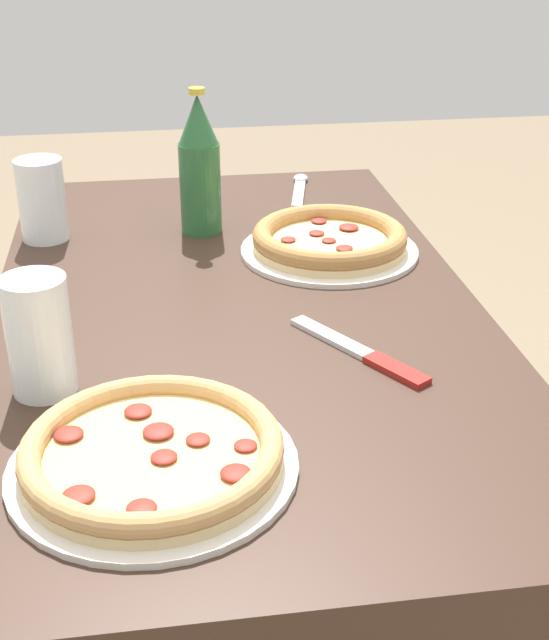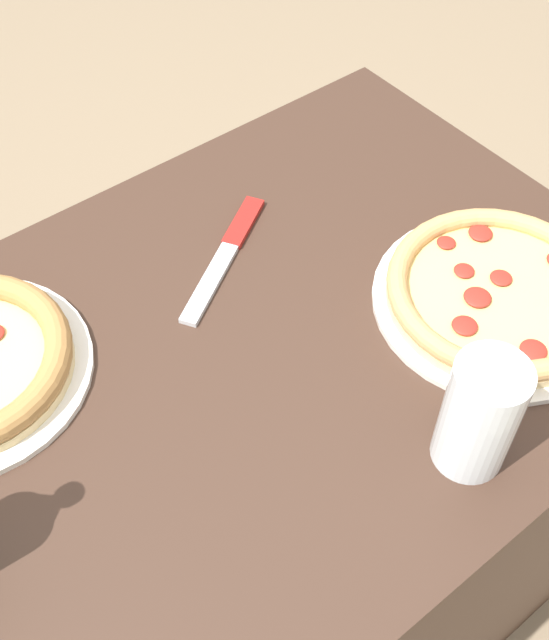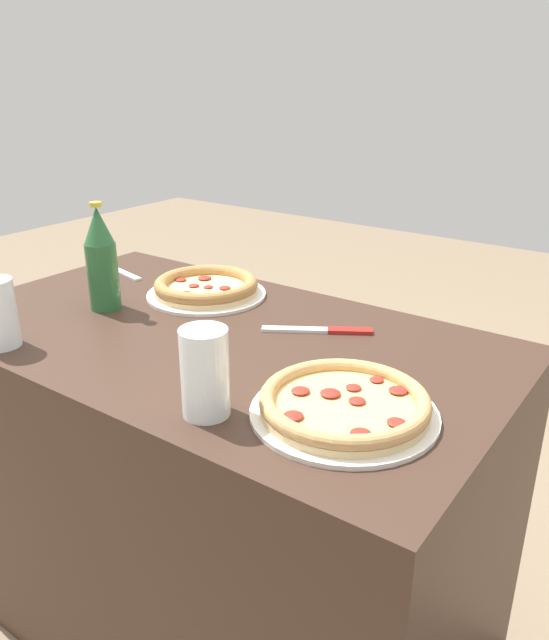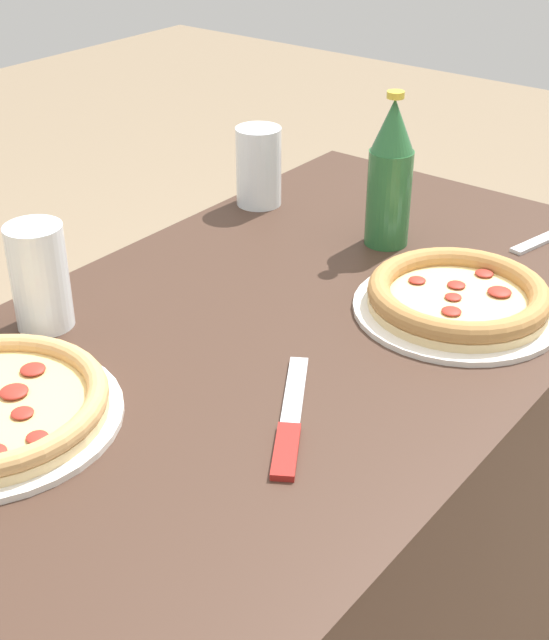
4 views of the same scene
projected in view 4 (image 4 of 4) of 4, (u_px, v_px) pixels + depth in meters
The scene contains 6 objects.
table at pixel (286, 534), 1.38m from camera, with size 1.19×0.68×0.77m.
pizza_veggie at pixel (458, 298), 1.20m from camera, with size 0.28×0.28×0.04m.
glass_lemonade at pixel (259, 171), 1.51m from camera, with size 0.08×0.08×0.13m.
glass_water at pixel (40, 282), 1.15m from camera, with size 0.08×0.08×0.14m.
beer_bottle at pixel (390, 175), 1.35m from camera, with size 0.07×0.07×0.24m.
knife at pixel (291, 420), 0.99m from camera, with size 0.20×0.14×0.01m.
Camera 4 is at (0.83, 0.62, 1.37)m, focal length 50.00 mm.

